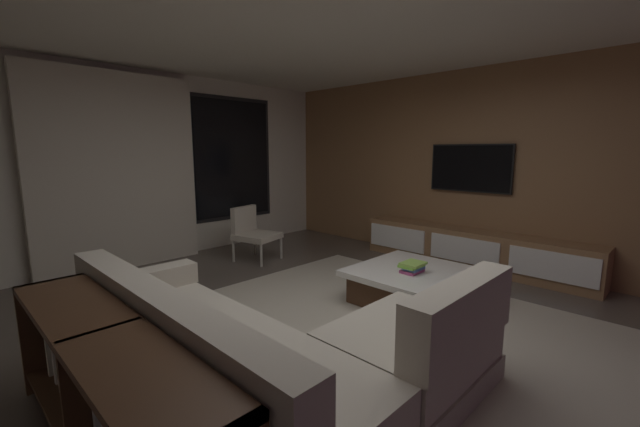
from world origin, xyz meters
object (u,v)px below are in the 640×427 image
Objects in this scene: console_table_behind_couch at (107,392)px; coffee_table at (414,286)px; book_stack_on_coffee_table at (413,267)px; accent_chair_near_window at (252,231)px; sectional_couch at (269,355)px; mounted_tv at (470,168)px; media_console at (474,250)px.

coffee_table is at bearing 0.84° from console_table_behind_couch.
accent_chair_near_window reaches higher than book_stack_on_coffee_table.
book_stack_on_coffee_table is (-0.09, -0.03, 0.23)m from coffee_table.
sectional_couch reaches higher than console_table_behind_couch.
coffee_table is 4.57× the size of book_stack_on_coffee_table.
mounted_tv reaches higher than accent_chair_near_window.
console_table_behind_couch is (-2.78, -2.62, -0.03)m from accent_chair_near_window.
console_table_behind_couch reaches higher than book_stack_on_coffee_table.
book_stack_on_coffee_table reaches higher than coffee_table.
coffee_table is 2.59m from accent_chair_near_window.
book_stack_on_coffee_table is at bearing -171.18° from mounted_tv.
mounted_tv is 0.54× the size of console_table_behind_couch.
sectional_couch is at bearing -8.24° from console_table_behind_couch.
media_console is 1.48× the size of console_table_behind_couch.
sectional_couch is 2.16× the size of coffee_table.
media_console is at bearing -53.49° from accent_chair_near_window.
sectional_couch is at bearing -173.49° from mounted_tv.
book_stack_on_coffee_table is at bearing -176.66° from media_console.
accent_chair_near_window is 0.69× the size of mounted_tv.
console_table_behind_couch reaches higher than media_console.
coffee_table is 1.02× the size of mounted_tv.
console_table_behind_couch is (-0.91, 0.13, 0.12)m from sectional_couch.
accent_chair_near_window is at bearing 94.23° from coffee_table.
accent_chair_near_window is at bearing 131.42° from mounted_tv.
mounted_tv is (1.93, 0.30, 0.93)m from book_stack_on_coffee_table.
console_table_behind_couch is (-4.81, -0.31, -0.94)m from mounted_tv.
mounted_tv is at bearing 3.72° from console_table_behind_couch.
mounted_tv is at bearing 8.31° from coffee_table.
coffee_table is at bearing 4.89° from sectional_couch.
console_table_behind_couch is at bearing -136.69° from accent_chair_near_window.
sectional_couch is 1.98m from book_stack_on_coffee_table.
accent_chair_near_window is at bearing 126.51° from media_console.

